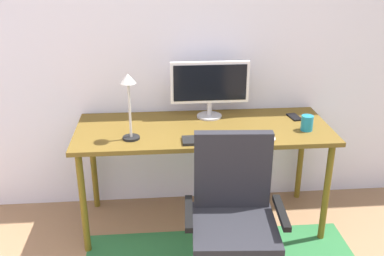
% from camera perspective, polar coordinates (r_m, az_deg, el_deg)
% --- Properties ---
extents(wall_back, '(6.00, 0.10, 2.60)m').
position_cam_1_polar(wall_back, '(3.26, -0.50, 11.68)').
color(wall_back, silver).
rests_on(wall_back, ground).
extents(desk, '(1.73, 0.67, 0.76)m').
position_cam_1_polar(desk, '(3.06, 1.46, -1.06)').
color(desk, brown).
rests_on(desk, ground).
extents(monitor, '(0.56, 0.18, 0.41)m').
position_cam_1_polar(monitor, '(3.14, 2.30, 5.58)').
color(monitor, '#B2B2B7').
rests_on(monitor, desk).
extents(keyboard, '(0.43, 0.13, 0.02)m').
position_cam_1_polar(keyboard, '(2.82, 3.11, -1.50)').
color(keyboard, black).
rests_on(keyboard, desk).
extents(computer_mouse, '(0.06, 0.10, 0.03)m').
position_cam_1_polar(computer_mouse, '(2.87, 10.03, -1.24)').
color(computer_mouse, white).
rests_on(computer_mouse, desk).
extents(coffee_cup, '(0.08, 0.08, 0.10)m').
position_cam_1_polar(coffee_cup, '(3.06, 14.53, 0.62)').
color(coffee_cup, teal).
rests_on(coffee_cup, desk).
extents(cell_phone, '(0.09, 0.15, 0.01)m').
position_cam_1_polar(cell_phone, '(3.29, 13.02, 1.38)').
color(cell_phone, black).
rests_on(cell_phone, desk).
extents(desk_lamp, '(0.11, 0.11, 0.43)m').
position_cam_1_polar(desk_lamp, '(2.78, -8.10, 4.23)').
color(desk_lamp, black).
rests_on(desk_lamp, desk).
extents(office_chair, '(0.60, 0.60, 0.99)m').
position_cam_1_polar(office_chair, '(2.54, 5.24, -14.69)').
color(office_chair, slate).
rests_on(office_chair, ground).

